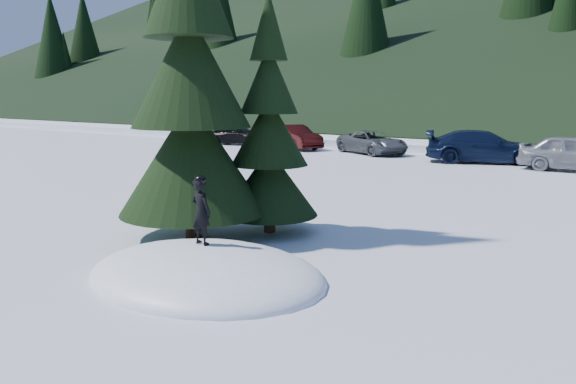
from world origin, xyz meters
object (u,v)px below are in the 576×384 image
Objects in this scene: spruce_short at (269,140)px; car_0 at (236,134)px; car_2 at (372,142)px; spruce_tall at (190,85)px; child_skier at (201,212)px; car_1 at (294,137)px; car_3 at (483,147)px.

spruce_short is 1.35× the size of car_0.
spruce_tall is at bearing -137.55° from car_2.
spruce_short is 3.25m from child_skier.
car_1 is 0.96× the size of car_2.
car_3 is (0.33, 17.93, -2.56)m from spruce_tall.
spruce_short is 23.63m from car_0.
child_skier is 21.44m from car_2.
spruce_short is (1.00, 1.40, -1.22)m from spruce_tall.
spruce_tall is 19.54m from car_2.
car_3 is (6.15, -0.53, 0.14)m from car_2.
car_0 is (-17.41, 19.77, -0.39)m from child_skier.
spruce_tall is 2.11m from spruce_short.
spruce_short is 1.03× the size of car_3.
car_0 is at bearing -46.45° from child_skier.
child_skier is 26.34m from car_0.
car_0 is 0.76× the size of car_3.
car_1 is (-11.91, 16.79, -1.40)m from spruce_short.
spruce_tall reaches higher than child_skier.
car_2 is 6.17m from car_3.
car_1 reaches higher than car_2.
car_0 is at bearing 111.48° from car_1.
child_skier is (0.86, -2.96, -1.04)m from spruce_short.
spruce_tall is 2.01× the size of car_1.
car_3 is (-1.54, 19.48, -0.31)m from child_skier.
spruce_tall is 1.92× the size of car_2.
car_2 is (5.08, 0.26, -0.08)m from car_1.
car_1 reaches higher than car_0.
spruce_tall is 21.37m from car_1.
car_0 is at bearing 116.36° from car_2.
car_2 is (-5.82, 18.45, -2.70)m from spruce_tall.
child_skier is at bearing -73.72° from spruce_short.
spruce_short is at bearing -133.25° from car_2.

